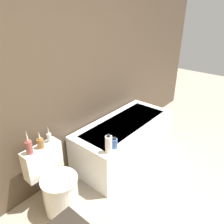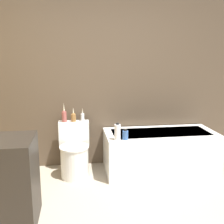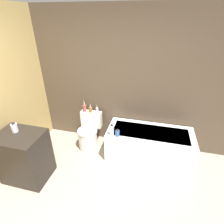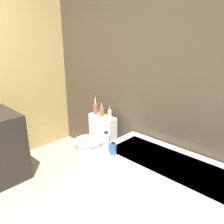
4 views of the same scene
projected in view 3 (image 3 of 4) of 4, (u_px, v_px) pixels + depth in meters
The scene contains 10 objects.
wall_back_tiled at pixel (114, 82), 3.29m from camera, with size 6.40×0.06×2.60m.
bathtub at pixel (149, 144), 3.28m from camera, with size 1.55×0.69×0.56m.
toilet at pixel (89, 134), 3.54m from camera, with size 0.42×0.53×0.71m.
vanity_counter at pixel (25, 157), 2.79m from camera, with size 0.70×0.54×0.85m.
soap_bottle_glass at pixel (14, 128), 2.63m from camera, with size 0.09×0.09×0.15m.
vase_gold at pixel (85, 107), 3.47m from camera, with size 0.07×0.07×0.27m.
vase_silver at pixel (91, 109), 3.46m from camera, with size 0.07×0.07×0.20m.
vase_bronze at pixel (97, 109), 3.46m from camera, with size 0.05×0.05×0.19m.
shampoo_bottle_tall at pixel (112, 130), 3.01m from camera, with size 0.08×0.08×0.22m.
shampoo_bottle_short at pixel (117, 133), 3.01m from camera, with size 0.07×0.07×0.14m.
Camera 3 is at (0.73, -1.03, 2.40)m, focal length 28.00 mm.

